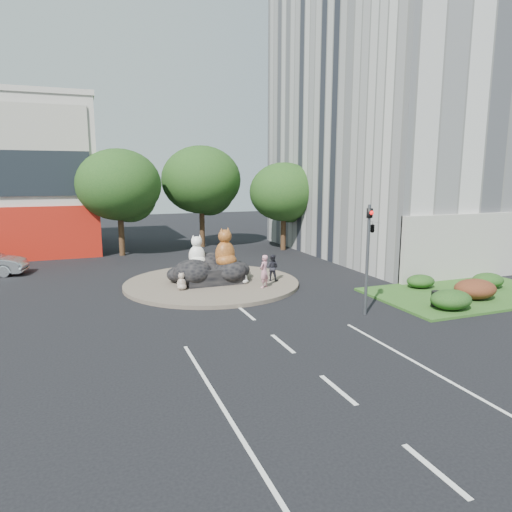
{
  "coord_description": "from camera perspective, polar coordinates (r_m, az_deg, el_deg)",
  "views": [
    {
      "loc": [
        -6.75,
        -14.9,
        6.28
      ],
      "look_at": [
        1.78,
        7.5,
        2.0
      ],
      "focal_mm": 32.0,
      "sensor_mm": 36.0,
      "label": 1
    }
  ],
  "objects": [
    {
      "name": "rock_plinth",
      "position": [
        26.41,
        -5.55,
        -2.24
      ],
      "size": [
        3.2,
        2.6,
        0.9
      ],
      "primitive_type": null,
      "color": "black",
      "rests_on": "roundabout_island"
    },
    {
      "name": "grass_verge",
      "position": [
        26.66,
        24.8,
        -4.32
      ],
      "size": [
        10.0,
        6.0,
        0.12
      ],
      "primitive_type": "cube",
      "color": "#2B4F1A",
      "rests_on": "ground"
    },
    {
      "name": "pedestrian_dark",
      "position": [
        26.47,
        2.05,
        -1.46
      ],
      "size": [
        0.95,
        0.92,
        1.54
      ],
      "primitive_type": "imported",
      "rotation": [
        0.0,
        0.0,
        2.46
      ],
      "color": "black",
      "rests_on": "roundabout_island"
    },
    {
      "name": "hedge_near_green",
      "position": [
        23.1,
        23.19,
        -5.03
      ],
      "size": [
        2.0,
        1.6,
        0.9
      ],
      "primitive_type": "ellipsoid",
      "color": "#133E15",
      "rests_on": "grass_verge"
    },
    {
      "name": "tree_right",
      "position": [
        38.41,
        3.53,
        7.64
      ],
      "size": [
        5.7,
        5.7,
        7.3
      ],
      "color": "#382314",
      "rests_on": "ground"
    },
    {
      "name": "pedestrian_pink",
      "position": [
        24.8,
        1.01,
        -1.93
      ],
      "size": [
        0.79,
        0.74,
        1.81
      ],
      "primitive_type": "imported",
      "rotation": [
        0.0,
        0.0,
        3.8
      ],
      "color": "#C27D8C",
      "rests_on": "roundabout_island"
    },
    {
      "name": "traffic_light",
      "position": [
        20.81,
        14.08,
        2.48
      ],
      "size": [
        0.44,
        1.24,
        5.0
      ],
      "color": "#595B60",
      "rests_on": "ground"
    },
    {
      "name": "kitten_white",
      "position": [
        25.85,
        -1.53,
        -2.55
      ],
      "size": [
        0.64,
        0.62,
        0.82
      ],
      "primitive_type": null,
      "rotation": [
        0.0,
        0.0,
        0.58
      ],
      "color": "silver",
      "rests_on": "roundabout_island"
    },
    {
      "name": "cat_tabby",
      "position": [
        25.91,
        -3.9,
        1.1
      ],
      "size": [
        1.65,
        1.54,
        2.25
      ],
      "primitive_type": null,
      "rotation": [
        0.0,
        0.0,
        0.32
      ],
      "color": "#C46528",
      "rests_on": "rock_plinth"
    },
    {
      "name": "street_lamp",
      "position": [
        30.17,
        19.75,
        6.25
      ],
      "size": [
        2.34,
        0.22,
        8.06
      ],
      "color": "#595B60",
      "rests_on": "ground"
    },
    {
      "name": "litter_bin",
      "position": [
        23.33,
        21.61,
        -4.98
      ],
      "size": [
        0.64,
        0.64,
        0.73
      ],
      "primitive_type": "cylinder",
      "rotation": [
        0.0,
        0.0,
        -0.41
      ],
      "color": "black",
      "rests_on": "grass_verge"
    },
    {
      "name": "tree_left",
      "position": [
        37.09,
        -16.65,
        8.11
      ],
      "size": [
        6.46,
        6.46,
        8.27
      ],
      "color": "#382314",
      "rests_on": "ground"
    },
    {
      "name": "hedge_red",
      "position": [
        25.51,
        25.7,
        -3.73
      ],
      "size": [
        2.2,
        1.76,
        0.99
      ],
      "primitive_type": "ellipsoid",
      "color": "#4C2314",
      "rests_on": "grass_verge"
    },
    {
      "name": "ground",
      "position": [
        17.52,
        3.35,
        -10.89
      ],
      "size": [
        120.0,
        120.0,
        0.0
      ],
      "primitive_type": "plane",
      "color": "black",
      "rests_on": "ground"
    },
    {
      "name": "hedge_back_green",
      "position": [
        26.82,
        19.88,
        -2.98
      ],
      "size": [
        1.6,
        1.28,
        0.72
      ],
      "primitive_type": "ellipsoid",
      "color": "#133E15",
      "rests_on": "grass_verge"
    },
    {
      "name": "tree_mid",
      "position": [
        40.19,
        -6.78,
        9.02
      ],
      "size": [
        6.84,
        6.84,
        8.76
      ],
      "color": "#382314",
      "rests_on": "ground"
    },
    {
      "name": "roundabout_island",
      "position": [
        26.53,
        -5.53,
        -3.4
      ],
      "size": [
        10.0,
        10.0,
        0.2
      ],
      "primitive_type": "cylinder",
      "color": "brown",
      "rests_on": "ground"
    },
    {
      "name": "cat_white",
      "position": [
        26.36,
        -7.42,
        0.7
      ],
      "size": [
        1.2,
        1.07,
        1.8
      ],
      "primitive_type": null,
      "rotation": [
        0.0,
        0.0,
        -0.13
      ],
      "color": "white",
      "rests_on": "rock_plinth"
    },
    {
      "name": "hedge_mid_green",
      "position": [
        28.33,
        27.0,
        -2.72
      ],
      "size": [
        1.8,
        1.44,
        0.81
      ],
      "primitive_type": "ellipsoid",
      "color": "#133E15",
      "rests_on": "grass_verge"
    },
    {
      "name": "office_tower",
      "position": [
        42.39,
        21.35,
        24.82
      ],
      "size": [
        20.0,
        20.0,
        35.0
      ],
      "primitive_type": "cube",
      "color": "silver",
      "rests_on": "ground"
    },
    {
      "name": "kitten_calico",
      "position": [
        24.76,
        -9.3,
        -3.08
      ],
      "size": [
        0.64,
        0.58,
        0.96
      ],
      "primitive_type": null,
      "rotation": [
        0.0,
        0.0,
        -0.15
      ],
      "color": "silver",
      "rests_on": "roundabout_island"
    }
  ]
}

